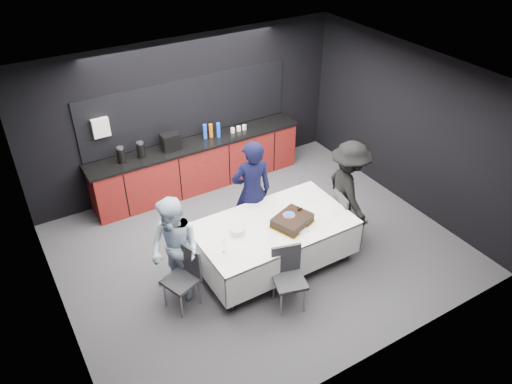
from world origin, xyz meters
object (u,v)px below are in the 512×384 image
at_px(person_left, 175,250).
at_px(cake_assembly, 292,220).
at_px(plate_stack, 237,230).
at_px(chair_near, 288,273).
at_px(person_right, 348,191).
at_px(champagne_flute, 224,243).
at_px(person_center, 252,192).
at_px(chair_right, 346,214).
at_px(chair_left, 185,273).
at_px(party_table, 273,231).

bearing_deg(person_left, cake_assembly, 58.51).
height_order(plate_stack, person_left, person_left).
xyz_separation_m(chair_near, person_right, (1.67, 0.80, 0.32)).
xyz_separation_m(champagne_flute, chair_near, (0.68, -0.57, -0.40)).
relative_size(chair_near, person_right, 0.54).
distance_m(champagne_flute, person_center, 1.35).
bearing_deg(person_center, person_left, 32.06).
xyz_separation_m(chair_right, person_center, (-1.24, 0.84, 0.36)).
distance_m(chair_left, person_center, 1.75).
height_order(chair_near, person_right, person_right).
relative_size(plate_stack, chair_near, 0.25).
xyz_separation_m(plate_stack, champagne_flute, (-0.36, -0.27, 0.11)).
height_order(cake_assembly, plate_stack, cake_assembly).
bearing_deg(plate_stack, person_right, -1.29).
bearing_deg(chair_left, person_right, 1.52).
bearing_deg(chair_near, chair_left, 149.32).
bearing_deg(person_left, person_right, 66.44).
bearing_deg(chair_near, person_right, 25.50).
relative_size(person_left, person_right, 0.95).
relative_size(plate_stack, chair_right, 0.25).
distance_m(cake_assembly, chair_left, 1.72).
distance_m(chair_right, person_center, 1.54).
bearing_deg(champagne_flute, person_center, 43.07).
bearing_deg(party_table, cake_assembly, -35.37).
bearing_deg(chair_left, person_left, 96.00).
height_order(cake_assembly, chair_near, cake_assembly).
xyz_separation_m(chair_left, person_left, (-0.02, 0.21, 0.27)).
height_order(party_table, champagne_flute, champagne_flute).
distance_m(chair_left, chair_near, 1.41).
bearing_deg(cake_assembly, person_center, 100.39).
relative_size(cake_assembly, person_center, 0.39).
bearing_deg(cake_assembly, chair_near, -127.80).
distance_m(party_table, chair_near, 0.82).
bearing_deg(party_table, champagne_flute, -167.98).
relative_size(champagne_flute, person_left, 0.14).
height_order(champagne_flute, person_left, person_left).
relative_size(champagne_flute, person_right, 0.13).
height_order(person_left, person_right, person_right).
bearing_deg(party_table, chair_right, -5.18).
height_order(cake_assembly, person_left, person_left).
bearing_deg(plate_stack, chair_left, -172.33).
height_order(party_table, chair_near, chair_near).
xyz_separation_m(champagne_flute, person_right, (2.35, 0.23, -0.09)).
relative_size(chair_left, chair_right, 1.00).
relative_size(cake_assembly, champagne_flute, 3.12).
bearing_deg(party_table, person_left, 173.90).
bearing_deg(champagne_flute, person_right, 5.52).
relative_size(party_table, person_center, 1.29).
bearing_deg(chair_right, chair_near, -157.24).
relative_size(champagne_flute, chair_right, 0.24).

